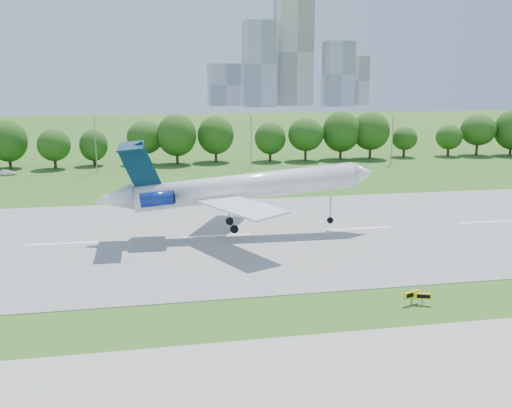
{
  "coord_description": "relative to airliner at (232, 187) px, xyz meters",
  "views": [
    {
      "loc": [
        -8.56,
        -48.32,
        20.67
      ],
      "look_at": [
        4.02,
        18.0,
        5.85
      ],
      "focal_mm": 40.0,
      "sensor_mm": 36.0,
      "label": 1
    }
  ],
  "objects": [
    {
      "name": "runway",
      "position": [
        -2.16,
        0.0,
        -6.58
      ],
      "size": [
        400.0,
        45.0,
        0.08
      ],
      "primitive_type": "cube",
      "color": "gray",
      "rests_on": "ground"
    },
    {
      "name": "taxi_sign_right",
      "position": [
        12.94,
        -26.83,
        -5.67
      ],
      "size": [
        1.81,
        0.76,
        1.29
      ],
      "rotation": [
        0.0,
        0.0,
        0.31
      ],
      "color": "gray",
      "rests_on": "ground"
    },
    {
      "name": "taxi_sign_centre",
      "position": [
        13.85,
        -27.14,
        -5.77
      ],
      "size": [
        1.62,
        0.69,
        1.15
      ],
      "rotation": [
        0.0,
        0.0,
        -0.32
      ],
      "color": "gray",
      "rests_on": "ground"
    },
    {
      "name": "tree_line",
      "position": [
        -2.16,
        67.0,
        -0.43
      ],
      "size": [
        288.4,
        8.4,
        10.4
      ],
      "color": "#382314",
      "rests_on": "ground"
    },
    {
      "name": "skyline",
      "position": [
        98.0,
        365.61,
        23.84
      ],
      "size": [
        127.0,
        52.0,
        80.0
      ],
      "color": "#B2B2B7",
      "rests_on": "ground"
    },
    {
      "name": "service_vehicle_b",
      "position": [
        -41.29,
        57.42,
        -5.96
      ],
      "size": [
        4.02,
        2.03,
        1.31
      ],
      "primitive_type": "imported",
      "rotation": [
        0.0,
        0.0,
        1.7
      ],
      "color": "white",
      "rests_on": "ground"
    },
    {
      "name": "light_poles",
      "position": [
        -4.66,
        57.0,
        -0.28
      ],
      "size": [
        175.9,
        0.25,
        12.19
      ],
      "color": "gray",
      "rests_on": "ground"
    },
    {
      "name": "ground",
      "position": [
        -2.16,
        -25.0,
        -6.62
      ],
      "size": [
        600.0,
        600.0,
        0.0
      ],
      "primitive_type": "plane",
      "color": "#2B5A17",
      "rests_on": "ground"
    },
    {
      "name": "airliner",
      "position": [
        0.0,
        0.0,
        0.0
      ],
      "size": [
        37.61,
        27.41,
        12.03
      ],
      "rotation": [
        0.0,
        -0.08,
        0.0
      ],
      "color": "white",
      "rests_on": "ground"
    }
  ]
}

